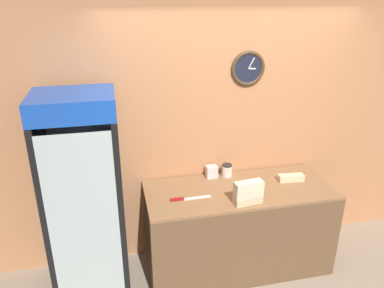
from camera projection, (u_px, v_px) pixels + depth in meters
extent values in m
cube|color=tan|center=(228.00, 128.00, 3.74)|extent=(5.20, 0.06, 2.70)
torus|color=#4C3823|center=(248.00, 68.00, 3.50)|extent=(0.33, 0.04, 0.33)
cylinder|color=#1E2338|center=(248.00, 68.00, 3.50)|extent=(0.27, 0.01, 0.27)
cube|color=white|center=(252.00, 69.00, 3.50)|extent=(0.07, 0.01, 0.02)
cube|color=white|center=(252.00, 63.00, 3.48)|extent=(0.06, 0.01, 0.11)
cube|color=brown|center=(238.00, 229.00, 3.72)|extent=(1.79, 0.72, 0.86)
cube|color=#8E6642|center=(240.00, 190.00, 3.55)|extent=(1.79, 0.72, 0.02)
cube|color=black|center=(87.00, 190.00, 3.58)|extent=(0.66, 0.04, 1.71)
cube|color=black|center=(50.00, 210.00, 3.26)|extent=(0.05, 0.62, 1.71)
cube|color=black|center=(120.00, 202.00, 3.38)|extent=(0.05, 0.62, 1.71)
cube|color=black|center=(95.00, 279.00, 3.64)|extent=(0.66, 0.62, 0.05)
cube|color=white|center=(87.00, 191.00, 3.56)|extent=(0.56, 0.02, 1.61)
cube|color=silver|center=(84.00, 226.00, 3.04)|extent=(0.56, 0.01, 1.61)
cube|color=blue|center=(73.00, 104.00, 2.93)|extent=(0.66, 0.55, 0.18)
cube|color=silver|center=(91.00, 248.00, 3.48)|extent=(0.54, 0.50, 0.01)
cube|color=silver|center=(87.00, 221.00, 3.36)|extent=(0.54, 0.50, 0.01)
cube|color=silver|center=(84.00, 191.00, 3.24)|extent=(0.54, 0.50, 0.01)
cube|color=silver|center=(80.00, 159.00, 3.12)|extent=(0.54, 0.50, 0.01)
cylinder|color=#B2231E|center=(80.00, 258.00, 3.25)|extent=(0.07, 0.07, 0.12)
cylinder|color=#B2231E|center=(79.00, 249.00, 3.22)|extent=(0.03, 0.03, 0.05)
cylinder|color=#B2231E|center=(113.00, 254.00, 3.30)|extent=(0.06, 0.06, 0.12)
cylinder|color=#B2231E|center=(112.00, 245.00, 3.27)|extent=(0.02, 0.02, 0.05)
cylinder|color=#2D6B38|center=(60.00, 229.00, 3.10)|extent=(0.06, 0.06, 0.15)
cylinder|color=#2D6B38|center=(58.00, 218.00, 3.06)|extent=(0.02, 0.02, 0.06)
cylinder|color=#B2BCCC|center=(101.00, 157.00, 2.94)|extent=(0.07, 0.07, 0.17)
cylinder|color=#B2BCCC|center=(99.00, 142.00, 2.89)|extent=(0.03, 0.03, 0.07)
cylinder|color=#B2BCCC|center=(92.00, 256.00, 3.28)|extent=(0.08, 0.08, 0.12)
cylinder|color=#B2BCCC|center=(91.00, 249.00, 3.24)|extent=(0.03, 0.03, 0.05)
cylinder|color=gold|center=(77.00, 226.00, 3.12)|extent=(0.07, 0.07, 0.18)
cylinder|color=gold|center=(75.00, 213.00, 3.08)|extent=(0.03, 0.03, 0.08)
cylinder|color=orange|center=(103.00, 225.00, 3.18)|extent=(0.07, 0.07, 0.12)
cylinder|color=orange|center=(102.00, 216.00, 3.14)|extent=(0.03, 0.03, 0.05)
cube|color=beige|center=(248.00, 200.00, 3.30)|extent=(0.27, 0.12, 0.07)
cube|color=beige|center=(248.00, 193.00, 3.27)|extent=(0.26, 0.12, 0.07)
cube|color=beige|center=(249.00, 186.00, 3.24)|extent=(0.27, 0.12, 0.07)
cube|color=beige|center=(291.00, 178.00, 3.69)|extent=(0.26, 0.11, 0.06)
cube|color=silver|center=(197.00, 198.00, 3.39)|extent=(0.25, 0.05, 0.00)
cube|color=maroon|center=(177.00, 199.00, 3.35)|extent=(0.12, 0.03, 0.02)
cylinder|color=silver|center=(227.00, 171.00, 3.77)|extent=(0.11, 0.11, 0.11)
cylinder|color=#262628|center=(227.00, 165.00, 3.75)|extent=(0.10, 0.10, 0.01)
cube|color=silver|center=(212.00, 172.00, 3.75)|extent=(0.11, 0.09, 0.12)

